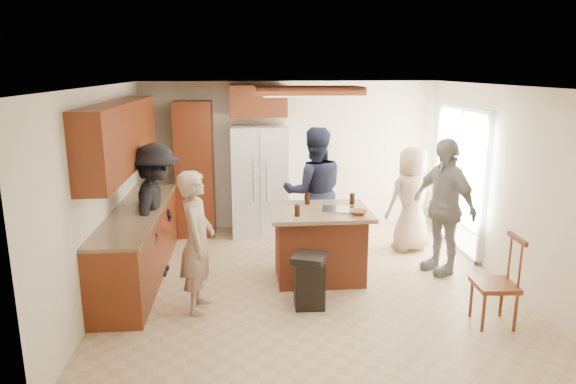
{
  "coord_description": "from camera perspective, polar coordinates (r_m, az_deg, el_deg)",
  "views": [
    {
      "loc": [
        -0.8,
        -6.14,
        2.7
      ],
      "look_at": [
        -0.24,
        0.26,
        1.15
      ],
      "focal_mm": 32.0,
      "sensor_mm": 36.0,
      "label": 1
    }
  ],
  "objects": [
    {
      "name": "refrigerator",
      "position": [
        8.46,
        -3.2,
        1.25
      ],
      "size": [
        0.9,
        0.76,
        1.8
      ],
      "color": "white",
      "rests_on": "ground"
    },
    {
      "name": "person_counter",
      "position": [
        6.98,
        -14.34,
        -1.94
      ],
      "size": [
        0.56,
        1.16,
        1.77
      ],
      "primitive_type": "imported",
      "rotation": [
        0.0,
        0.0,
        1.54
      ],
      "color": "black",
      "rests_on": "ground"
    },
    {
      "name": "back_wall_units",
      "position": [
        8.46,
        -8.58,
        4.43
      ],
      "size": [
        1.8,
        0.6,
        2.45
      ],
      "color": "maroon",
      "rests_on": "ground"
    },
    {
      "name": "person_front_left",
      "position": [
        5.85,
        -10.07,
        -5.47
      ],
      "size": [
        0.45,
        0.61,
        1.63
      ],
      "primitive_type": "imported",
      "rotation": [
        0.0,
        0.0,
        1.54
      ],
      "color": "tan",
      "rests_on": "ground"
    },
    {
      "name": "kitchen_island",
      "position": [
        6.76,
        3.47,
        -5.71
      ],
      "size": [
        1.28,
        1.03,
        0.93
      ],
      "color": "#A3482A",
      "rests_on": "ground"
    },
    {
      "name": "spindle_chair",
      "position": [
        5.99,
        22.18,
        -9.52
      ],
      "size": [
        0.44,
        0.44,
        0.99
      ],
      "color": "maroon",
      "rests_on": "ground"
    },
    {
      "name": "person_behind_right",
      "position": [
        7.9,
        13.58,
        -0.78
      ],
      "size": [
        0.88,
        0.69,
        1.59
      ],
      "primitive_type": "imported",
      "rotation": [
        0.0,
        0.0,
        3.41
      ],
      "color": "tan",
      "rests_on": "ground"
    },
    {
      "name": "room_shell",
      "position": [
        9.53,
        28.01,
        0.86
      ],
      "size": [
        8.0,
        5.2,
        5.0
      ],
      "color": "tan",
      "rests_on": "ground"
    },
    {
      "name": "left_cabinetry",
      "position": [
        6.92,
        -16.86,
        -1.64
      ],
      "size": [
        0.64,
        3.0,
        2.3
      ],
      "color": "maroon",
      "rests_on": "ground"
    },
    {
      "name": "person_behind_left",
      "position": [
        7.47,
        2.93,
        -0.01
      ],
      "size": [
        0.94,
        0.59,
        1.9
      ],
      "primitive_type": "imported",
      "rotation": [
        0.0,
        0.0,
        3.17
      ],
      "color": "#1A1F35",
      "rests_on": "ground"
    },
    {
      "name": "island_items",
      "position": [
        6.58,
        5.75,
        -1.81
      ],
      "size": [
        0.93,
        0.71,
        0.15
      ],
      "color": "silver",
      "rests_on": "kitchen_island"
    },
    {
      "name": "trash_bin",
      "position": [
        6.02,
        2.38,
        -9.77
      ],
      "size": [
        0.47,
        0.47,
        0.63
      ],
      "color": "black",
      "rests_on": "ground"
    },
    {
      "name": "person_side_right",
      "position": [
        7.13,
        16.86,
        -1.52
      ],
      "size": [
        0.92,
        1.2,
        1.83
      ],
      "primitive_type": "imported",
      "rotation": [
        0.0,
        0.0,
        -1.18
      ],
      "color": "gray",
      "rests_on": "ground"
    }
  ]
}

